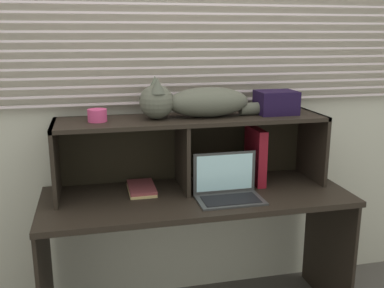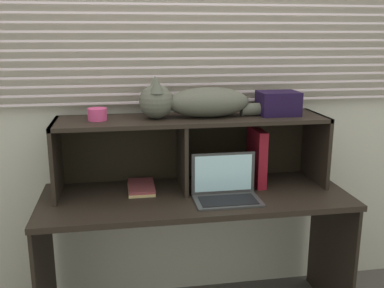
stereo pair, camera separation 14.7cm
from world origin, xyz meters
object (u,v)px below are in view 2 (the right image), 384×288
Objects in this scene: small_basket at (97,114)px; laptop at (226,189)px; book_stack at (141,187)px; cat at (196,102)px; storage_box at (278,103)px; binder_upright at (257,157)px.

laptop is at bearing -18.23° from small_basket.
small_basket is (-0.22, 0.00, 0.41)m from book_stack.
small_basket is at bearing 179.82° from book_stack.
cat is at bearing 0.00° from small_basket.
book_stack is at bearing -0.18° from small_basket.
storage_box is (0.46, -0.00, -0.02)m from cat.
binder_upright reaches higher than book_stack.
storage_box reaches higher than laptop.
cat is at bearing 180.00° from binder_upright.
binder_upright is (0.23, 0.21, 0.11)m from laptop.
binder_upright is at bearing -0.00° from cat.
small_basket is (-0.87, 0.00, 0.27)m from binder_upright.
small_basket reaches higher than laptop.
book_stack is (-0.43, 0.21, -0.04)m from laptop.
laptop is 1.57× the size of storage_box.
storage_box is at bearing 0.00° from small_basket.
book_stack is at bearing 153.71° from laptop.
cat is 8.37× the size of small_basket.
small_basket is (-0.52, -0.00, -0.05)m from cat.
binder_upright is 0.32m from storage_box.
cat is 0.52m from small_basket.
small_basket is at bearing 180.00° from binder_upright.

